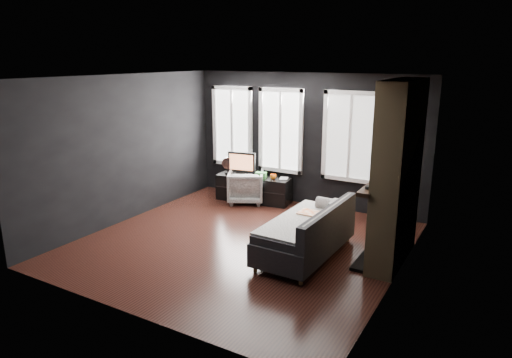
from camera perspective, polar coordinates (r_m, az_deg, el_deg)
The scene contains 18 objects.
floor at distance 7.65m, azimuth -1.79°, elevation -8.03°, with size 5.00×5.00×0.00m, color black.
ceiling at distance 7.04m, azimuth -1.97°, elevation 12.62°, with size 5.00×5.00×0.00m, color white.
wall_back at distance 9.40m, azimuth 6.21°, elevation 4.87°, with size 5.00×0.02×2.70m, color black.
wall_left at distance 8.78m, azimuth -15.92°, elevation 3.65°, with size 0.02×5.00×2.70m, color black.
wall_right at distance 6.31m, azimuth 17.79°, elevation -0.81°, with size 0.02×5.00×2.70m, color black.
windows at distance 9.43m, azimuth 3.74°, elevation 11.27°, with size 4.00×0.16×1.76m, color white, non-canonical shape.
fireplace at distance 6.92m, azimuth 17.27°, elevation 0.59°, with size 0.70×1.62×2.70m, color #93724C, non-canonical shape.
sofa at distance 7.09m, azimuth 6.21°, elevation -6.33°, with size 0.98×1.97×0.85m, color #232325, non-canonical shape.
stripe_pillow at distance 7.42m, azimuth 9.61°, elevation -3.92°, with size 0.08×0.33×0.33m, color gray.
armchair at distance 9.64m, azimuth -1.28°, elevation -0.75°, with size 0.73×0.68×0.75m, color white.
media_console at distance 9.73m, azimuth -0.26°, elevation -1.20°, with size 1.59×0.50×0.55m, color black, non-canonical shape.
monitor at distance 9.71m, azimuth -1.81°, elevation 2.13°, with size 0.63×0.13×0.56m, color black, non-canonical shape.
desk_fan at distance 9.84m, azimuth -3.53°, elevation 1.73°, with size 0.26×0.26×0.37m, color gray, non-canonical shape.
mug at distance 9.43m, azimuth 2.17°, elevation 0.38°, with size 0.13×0.10×0.13m, color orange.
book at distance 9.44m, azimuth 3.01°, elevation 0.70°, with size 0.16×0.02×0.22m, color #C5B298.
storage_box at distance 9.50m, azimuth 0.63°, elevation 0.49°, with size 0.22×0.14×0.12m, color #327434.
mantel_vase at distance 7.41m, azimuth 16.18°, elevation 1.41°, with size 0.19×0.20×0.19m, color gold.
mantel_clock at distance 6.49m, azimuth 13.95°, elevation -1.03°, with size 0.12×0.12×0.04m, color black.
Camera 1 is at (3.72, -5.97, 3.00)m, focal length 32.00 mm.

